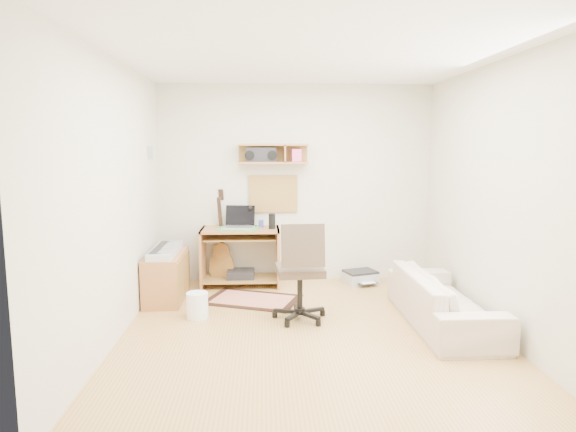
{
  "coord_description": "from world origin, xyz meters",
  "views": [
    {
      "loc": [
        -0.44,
        -4.67,
        1.79
      ],
      "look_at": [
        -0.15,
        1.05,
        1.0
      ],
      "focal_mm": 31.39,
      "sensor_mm": 36.0,
      "label": 1
    }
  ],
  "objects_px": {
    "printer": "(360,277)",
    "cabinet": "(166,277)",
    "desk": "(241,257)",
    "task_chair": "(300,270)",
    "sofa": "(443,291)"
  },
  "relations": [
    {
      "from": "printer",
      "to": "desk",
      "type": "bearing_deg",
      "value": 162.6
    },
    {
      "from": "printer",
      "to": "sofa",
      "type": "relative_size",
      "value": 0.23
    },
    {
      "from": "desk",
      "to": "sofa",
      "type": "bearing_deg",
      "value": -36.33
    },
    {
      "from": "desk",
      "to": "printer",
      "type": "bearing_deg",
      "value": 0.97
    },
    {
      "from": "task_chair",
      "to": "cabinet",
      "type": "bearing_deg",
      "value": 149.36
    },
    {
      "from": "printer",
      "to": "cabinet",
      "type": "bearing_deg",
      "value": 175.44
    },
    {
      "from": "desk",
      "to": "cabinet",
      "type": "relative_size",
      "value": 1.11
    },
    {
      "from": "task_chair",
      "to": "desk",
      "type": "bearing_deg",
      "value": 112.96
    },
    {
      "from": "desk",
      "to": "task_chair",
      "type": "distance_m",
      "value": 1.51
    },
    {
      "from": "desk",
      "to": "cabinet",
      "type": "height_order",
      "value": "desk"
    },
    {
      "from": "task_chair",
      "to": "cabinet",
      "type": "distance_m",
      "value": 1.73
    },
    {
      "from": "cabinet",
      "to": "printer",
      "type": "bearing_deg",
      "value": 13.81
    },
    {
      "from": "task_chair",
      "to": "printer",
      "type": "xyz_separation_m",
      "value": [
        0.9,
        1.37,
        -0.44
      ]
    },
    {
      "from": "desk",
      "to": "cabinet",
      "type": "distance_m",
      "value": 1.03
    },
    {
      "from": "printer",
      "to": "sofa",
      "type": "distance_m",
      "value": 1.69
    }
  ]
}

